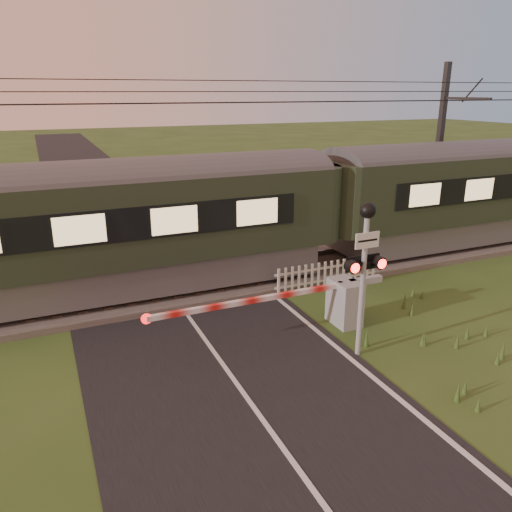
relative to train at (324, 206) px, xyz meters
name	(u,v)px	position (x,y,z in m)	size (l,w,h in m)	color
ground	(253,407)	(-5.39, -6.50, -2.15)	(160.00, 160.00, 0.00)	#2D471B
road	(258,413)	(-5.37, -6.73, -2.14)	(6.00, 140.00, 0.03)	black
track_bed	(169,288)	(-5.39, 0.00, -2.09)	(140.00, 3.40, 0.39)	#47423D
overhead_wires	(158,95)	(-5.39, 0.00, 3.57)	(120.00, 0.62, 0.62)	black
train	(324,206)	(0.00, 0.00, 0.00)	(40.11, 2.77, 3.73)	#5E5F63
boom_gate	(337,301)	(-1.99, -4.09, -1.49)	(6.33, 0.92, 1.23)	gray
crossing_signal	(365,253)	(-2.35, -5.61, 0.32)	(0.92, 0.36, 3.60)	gray
picket_fence	(328,275)	(-0.91, -1.89, -1.69)	(3.57, 0.08, 0.91)	silver
catenary_mast	(440,147)	(6.89, 2.23, 1.45)	(0.22, 2.46, 6.93)	#2D2D30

